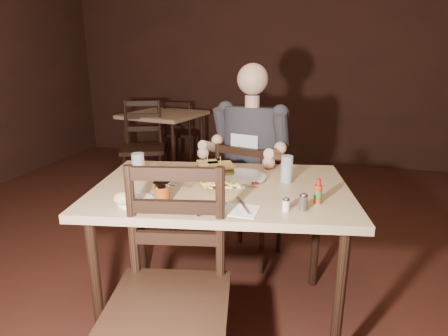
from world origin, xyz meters
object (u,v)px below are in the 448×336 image
(syrup_dispenser, at_px, (162,193))
(chair_near, at_px, (168,306))
(bg_chair_near, at_px, (143,148))
(diner, at_px, (249,136))
(glass_right, at_px, (287,169))
(hot_sauce, at_px, (318,191))
(chair_far, at_px, (251,201))
(dinner_plate, at_px, (240,178))
(bg_table, at_px, (164,121))
(main_table, at_px, (221,200))
(side_plate, at_px, (135,202))
(bg_chair_far, at_px, (182,133))
(glass_left, at_px, (138,165))

(syrup_dispenser, bearing_deg, chair_near, -74.52)
(bg_chair_near, xyz_separation_m, diner, (1.35, -1.08, 0.43))
(glass_right, bearing_deg, chair_near, -114.00)
(hot_sauce, height_order, syrup_dispenser, hot_sauce)
(chair_far, xyz_separation_m, chair_near, (-0.05, -1.29, 0.06))
(dinner_plate, bearing_deg, bg_table, 123.46)
(main_table, relative_size, diner, 1.54)
(chair_near, relative_size, dinner_plate, 3.66)
(glass_right, distance_m, side_plate, 0.78)
(bg_chair_far, height_order, glass_right, glass_right)
(main_table, distance_m, hot_sauce, 0.51)
(side_plate, bearing_deg, diner, 71.46)
(syrup_dispenser, bearing_deg, side_plate, -174.66)
(chair_far, xyz_separation_m, glass_left, (-0.50, -0.63, 0.40))
(bg_table, distance_m, diner, 2.13)
(bg_table, distance_m, side_plate, 2.78)
(bg_table, distance_m, chair_far, 2.11)
(chair_far, xyz_separation_m, hot_sauce, (0.46, -0.77, 0.40))
(main_table, xyz_separation_m, glass_left, (-0.48, 0.04, 0.14))
(chair_near, bearing_deg, glass_left, 112.43)
(glass_left, xyz_separation_m, side_plate, (0.18, -0.36, -0.06))
(bg_chair_near, relative_size, hot_sauce, 8.37)
(bg_table, bearing_deg, chair_near, -65.52)
(chair_far, distance_m, bg_chair_far, 2.54)
(side_plate, bearing_deg, chair_far, 71.69)
(diner, bearing_deg, hot_sauce, -43.57)
(chair_far, distance_m, side_plate, 1.10)
(bg_table, relative_size, hot_sauce, 8.10)
(bg_table, relative_size, side_plate, 5.71)
(diner, height_order, syrup_dispenser, diner)
(bg_chair_near, distance_m, glass_left, 1.91)
(bg_chair_far, relative_size, dinner_plate, 3.17)
(side_plate, bearing_deg, hot_sauce, 15.68)
(bg_table, relative_size, chair_far, 1.07)
(dinner_plate, bearing_deg, hot_sauce, -29.04)
(bg_chair_far, distance_m, dinner_plate, 3.05)
(main_table, distance_m, glass_left, 0.50)
(chair_near, height_order, dinner_plate, chair_near)
(dinner_plate, height_order, syrup_dispenser, syrup_dispenser)
(diner, bearing_deg, bg_table, 143.19)
(syrup_dispenser, bearing_deg, diner, 67.00)
(chair_far, distance_m, diner, 0.48)
(chair_far, distance_m, dinner_plate, 0.65)
(bg_chair_far, bearing_deg, chair_near, 107.23)
(bg_chair_far, bearing_deg, bg_table, 86.31)
(chair_far, bearing_deg, bg_table, -35.77)
(glass_right, height_order, syrup_dispenser, glass_right)
(bg_chair_far, relative_size, hot_sauce, 7.53)
(hot_sauce, xyz_separation_m, syrup_dispenser, (-0.67, -0.19, -0.01))
(dinner_plate, xyz_separation_m, side_plate, (-0.37, -0.45, -0.00))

